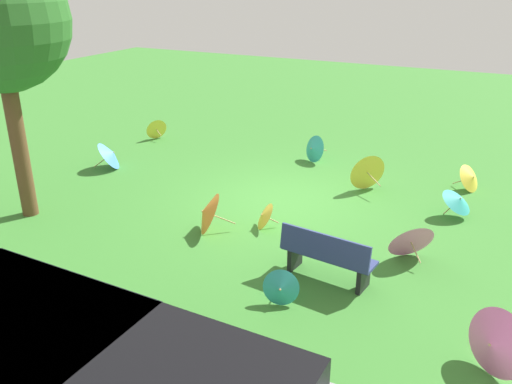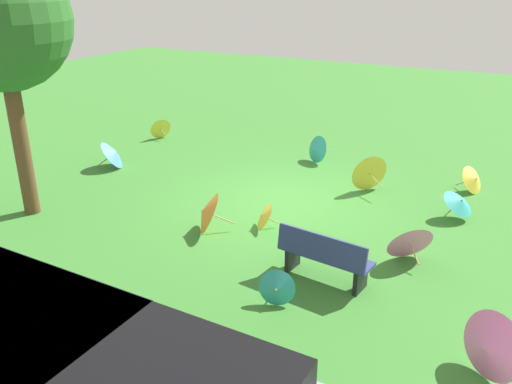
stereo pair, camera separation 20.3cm
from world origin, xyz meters
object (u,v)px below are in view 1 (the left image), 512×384
(parasol_teal_0, at_px, (313,149))
(parasol_teal_3, at_px, (458,200))
(park_bench, at_px, (327,256))
(parasol_teal_4, at_px, (281,288))
(parasol_yellow_1, at_px, (263,216))
(parasol_pink_0, at_px, (410,239))
(parasol_yellow_0, at_px, (156,128))
(parasol_yellow_3, at_px, (366,171))
(parasol_pink_2, at_px, (494,344))
(parasol_yellow_2, at_px, (471,178))
(parasol_blue_0, at_px, (111,154))
(parasol_orange_0, at_px, (206,212))

(parasol_teal_0, distance_m, parasol_teal_3, 4.49)
(park_bench, height_order, parasol_teal_4, park_bench)
(parasol_yellow_1, bearing_deg, parasol_pink_0, -179.40)
(parasol_yellow_0, relative_size, parasol_teal_3, 0.87)
(parasol_yellow_3, relative_size, parasol_pink_2, 1.02)
(parasol_yellow_2, bearing_deg, parasol_pink_0, 81.18)
(parasol_pink_0, distance_m, parasol_teal_3, 2.31)
(parasol_yellow_2, height_order, parasol_teal_3, parasol_yellow_2)
(parasol_yellow_2, height_order, parasol_pink_2, parasol_pink_2)
(parasol_blue_0, relative_size, parasol_teal_4, 1.66)
(parasol_pink_0, height_order, parasol_blue_0, parasol_pink_0)
(parasol_yellow_0, bearing_deg, park_bench, 144.02)
(parasol_teal_0, height_order, parasol_teal_4, parasol_teal_0)
(parasol_yellow_3, bearing_deg, parasol_yellow_2, -156.49)
(parasol_pink_2, distance_m, parasol_teal_4, 3.06)
(park_bench, bearing_deg, parasol_yellow_0, -35.98)
(parasol_yellow_3, bearing_deg, parasol_orange_0, 59.64)
(park_bench, height_order, parasol_yellow_3, parasol_yellow_3)
(parasol_pink_0, bearing_deg, parasol_yellow_1, 0.60)
(parasol_yellow_2, bearing_deg, parasol_orange_0, 46.52)
(parasol_yellow_1, distance_m, parasol_pink_2, 5.14)
(parasol_blue_0, xyz_separation_m, parasol_teal_4, (-6.57, 3.74, -0.09))
(parasol_yellow_0, bearing_deg, parasol_teal_4, 137.85)
(park_bench, relative_size, parasol_yellow_2, 2.02)
(parasol_orange_0, height_order, parasol_pink_2, parasol_pink_2)
(parasol_teal_4, bearing_deg, parasol_yellow_1, -58.49)
(park_bench, relative_size, parasol_orange_0, 1.62)
(parasol_yellow_2, bearing_deg, park_bench, 72.26)
(park_bench, bearing_deg, parasol_yellow_3, -82.43)
(parasol_yellow_2, relative_size, parasol_blue_0, 0.79)
(park_bench, bearing_deg, parasol_teal_0, -66.88)
(park_bench, xyz_separation_m, parasol_teal_4, (0.38, 1.01, -0.17))
(park_bench, bearing_deg, parasol_teal_3, -114.30)
(parasol_yellow_0, bearing_deg, parasol_yellow_3, 170.57)
(parasol_yellow_0, distance_m, parasol_teal_4, 9.67)
(park_bench, relative_size, parasol_yellow_0, 2.26)
(parasol_blue_0, bearing_deg, park_bench, 158.50)
(parasol_pink_2, bearing_deg, parasol_blue_0, -22.32)
(parasol_blue_0, bearing_deg, parasol_teal_0, -147.78)
(parasol_blue_0, bearing_deg, parasol_pink_2, 157.68)
(parasol_orange_0, xyz_separation_m, parasol_pink_0, (-3.82, -0.71, -0.02))
(parasol_yellow_2, relative_size, parasol_teal_3, 0.97)
(parasol_teal_0, distance_m, parasol_pink_2, 8.49)
(parasol_teal_3, xyz_separation_m, parasol_yellow_3, (2.20, -0.73, 0.07))
(parasol_teal_0, bearing_deg, park_bench, 113.12)
(parasol_yellow_1, xyz_separation_m, parasol_blue_0, (5.14, -1.42, 0.11))
(parasol_orange_0, distance_m, parasol_pink_0, 3.88)
(parasol_yellow_0, height_order, parasol_pink_2, parasol_pink_2)
(parasol_teal_3, bearing_deg, parasol_yellow_3, -18.36)
(parasol_pink_0, bearing_deg, parasol_yellow_3, -60.89)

